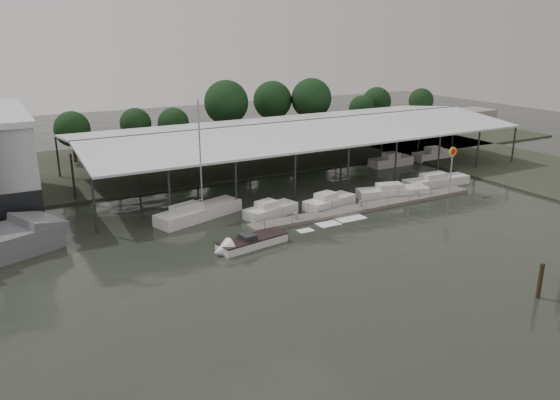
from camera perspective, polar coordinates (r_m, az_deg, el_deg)
ground at (r=43.73m, az=1.62°, el=-7.50°), size 200.00×200.00×0.00m
land_strip_far at (r=80.82m, az=-13.81°, el=3.75°), size 140.00×30.00×0.30m
land_strip_east at (r=80.94m, az=26.15°, el=2.48°), size 20.00×60.00×0.30m
covered_boat_shed at (r=73.47m, az=1.90°, el=7.73°), size 58.24×24.00×6.96m
floating_dock at (r=59.35m, az=9.16°, el=-0.72°), size 28.00×2.00×1.40m
shell_fuel_sign at (r=66.30m, az=17.53°, el=3.94°), size 1.10×0.18×5.55m
distant_commercial_buildings at (r=113.06m, az=16.07°, el=8.25°), size 22.00×8.00×4.00m
white_sailboat at (r=56.08m, az=-8.59°, el=-1.29°), size 9.86×5.37×12.22m
speedboat_underway at (r=48.27m, az=-3.50°, el=-4.56°), size 18.15×4.87×2.00m
moored_cruiser_0 at (r=56.29m, az=-1.02°, el=-1.06°), size 6.22×3.60×1.70m
moored_cruiser_1 at (r=59.29m, az=5.13°, el=-0.17°), size 6.57×3.62×1.70m
moored_cruiser_2 at (r=63.97m, az=11.64°, el=0.85°), size 8.59×4.22×1.70m
moored_cruiser_3 at (r=69.86m, az=15.96°, el=1.92°), size 8.97×2.73×1.70m
horizon_tree_line at (r=94.18m, az=-0.63°, el=9.85°), size 71.79×10.18×10.79m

